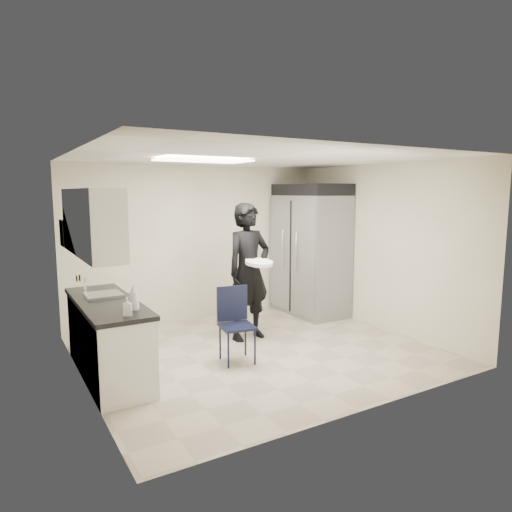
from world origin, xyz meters
TOP-DOWN VIEW (x-y plane):
  - floor at (0.00, 0.00)m, footprint 4.50×4.50m
  - ceiling at (0.00, 0.00)m, footprint 4.50×4.50m
  - back_wall at (0.00, 2.00)m, footprint 4.50×0.00m
  - left_wall at (-2.25, 0.00)m, footprint 0.00×4.00m
  - right_wall at (2.25, 0.00)m, footprint 0.00×4.00m
  - ceiling_panel at (-0.60, 0.40)m, footprint 1.20×0.60m
  - lower_counter at (-1.95, 0.20)m, footprint 0.60×1.90m
  - countertop at (-1.95, 0.20)m, footprint 0.64×1.95m
  - sink at (-1.93, 0.45)m, footprint 0.42×0.40m
  - faucet at (-2.13, 0.45)m, footprint 0.02×0.02m
  - upper_cabinets at (-2.08, 0.20)m, footprint 0.35×1.80m
  - towel_dispenser at (-2.14, 1.35)m, footprint 0.22×0.30m
  - notice_sticker_left at (-2.24, 0.10)m, footprint 0.00×0.12m
  - notice_sticker_right at (-2.24, 0.30)m, footprint 0.00×0.12m
  - commercial_fridge at (1.83, 1.27)m, footprint 0.80×1.35m
  - fridge_compressor at (1.83, 1.27)m, footprint 0.80×1.35m
  - folding_chair at (-0.43, -0.19)m, footprint 0.47×0.47m
  - man_tuxedo at (0.17, 0.57)m, footprint 0.79×0.58m
  - bucket_lid at (0.20, 0.32)m, footprint 0.44×0.44m
  - soap_bottle_a at (-1.79, -0.41)m, footprint 0.11×0.11m
  - soap_bottle_b at (-1.91, -0.58)m, footprint 0.11×0.11m

SIDE VIEW (x-z plane):
  - floor at x=0.00m, z-range 0.00..0.00m
  - lower_counter at x=-1.95m, z-range 0.00..0.86m
  - folding_chair at x=-0.43m, z-range 0.00..0.93m
  - sink at x=-1.93m, z-range 0.80..0.94m
  - countertop at x=-1.95m, z-range 0.86..0.91m
  - man_tuxedo at x=0.17m, z-range 0.00..2.01m
  - soap_bottle_b at x=-1.91m, z-range 0.91..1.10m
  - faucet at x=-2.13m, z-range 0.90..1.14m
  - soap_bottle_a at x=-1.79m, z-range 0.91..1.19m
  - commercial_fridge at x=1.83m, z-range 0.00..2.10m
  - bucket_lid at x=0.20m, z-range 1.15..1.20m
  - notice_sticker_right at x=-2.24m, z-range 1.15..1.21m
  - notice_sticker_left at x=-2.24m, z-range 1.19..1.25m
  - back_wall at x=0.00m, z-range -0.95..3.55m
  - left_wall at x=-2.25m, z-range -0.70..3.30m
  - right_wall at x=2.25m, z-range -0.70..3.30m
  - towel_dispenser at x=-2.14m, z-range 1.45..1.80m
  - upper_cabinets at x=-2.08m, z-range 1.45..2.20m
  - fridge_compressor at x=1.83m, z-range 2.10..2.30m
  - ceiling_panel at x=-0.60m, z-range 2.56..2.58m
  - ceiling at x=0.00m, z-range 2.60..2.60m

